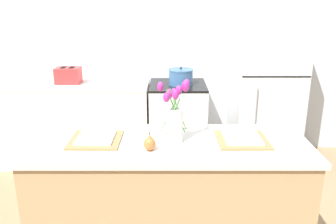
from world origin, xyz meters
TOP-DOWN VIEW (x-y plane):
  - back_wall at (0.00, 2.00)m, footprint 5.20×0.08m
  - kitchen_island at (0.00, 0.00)m, footprint 1.80×0.66m
  - back_counter at (-1.06, 1.60)m, footprint 1.68×0.60m
  - stove_range at (0.10, 1.60)m, footprint 0.60×0.61m
  - refrigerator at (1.05, 1.60)m, footprint 0.68×0.67m
  - flower_vase at (0.03, -0.00)m, footprint 0.20×0.15m
  - pear_figurine at (-0.12, -0.13)m, footprint 0.07×0.07m
  - plate_setting_left at (-0.47, 0.02)m, footprint 0.33×0.33m
  - plate_setting_right at (0.47, 0.02)m, footprint 0.33×0.33m
  - toaster at (-1.08, 1.64)m, footprint 0.28×0.18m
  - cooking_pot at (0.13, 1.57)m, footprint 0.26×0.26m

SIDE VIEW (x-z plane):
  - stove_range at x=0.10m, z-range 0.00..0.89m
  - back_counter at x=-1.06m, z-range 0.00..0.89m
  - kitchen_island at x=0.00m, z-range 0.00..0.89m
  - refrigerator at x=1.05m, z-range 0.00..1.68m
  - plate_setting_left at x=-0.47m, z-range 0.89..0.91m
  - plate_setting_right at x=0.47m, z-range 0.89..0.91m
  - pear_figurine at x=-0.12m, z-range 0.88..1.00m
  - cooking_pot at x=0.13m, z-range 0.88..1.07m
  - toaster at x=-1.08m, z-range 0.89..1.06m
  - flower_vase at x=0.03m, z-range 0.85..1.26m
  - back_wall at x=0.00m, z-range 0.00..2.70m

